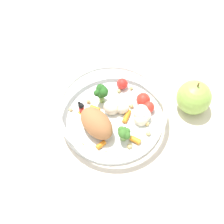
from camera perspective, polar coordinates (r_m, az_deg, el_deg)
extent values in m
plane|color=silver|center=(0.79, 1.05, -1.04)|extent=(2.40, 2.40, 0.00)
cylinder|color=white|center=(0.78, 0.00, -1.02)|extent=(0.24, 0.24, 0.01)
torus|color=white|center=(0.75, 0.00, 0.86)|extent=(0.25, 0.25, 0.01)
ellipsoid|color=#9E663D|center=(0.74, -2.69, -1.94)|extent=(0.10, 0.11, 0.06)
cylinder|color=#7FAD5B|center=(0.80, -1.78, 2.45)|extent=(0.01, 0.01, 0.03)
sphere|color=#23561E|center=(0.77, -1.95, 2.94)|extent=(0.02, 0.02, 0.02)
sphere|color=#23561E|center=(0.77, -1.45, 3.32)|extent=(0.02, 0.02, 0.02)
sphere|color=#23561E|center=(0.77, -1.37, 3.60)|extent=(0.02, 0.02, 0.02)
sphere|color=#23561E|center=(0.78, -1.54, 3.89)|extent=(0.02, 0.02, 0.02)
sphere|color=#23561E|center=(0.78, -1.96, 4.06)|extent=(0.02, 0.02, 0.02)
sphere|color=#23561E|center=(0.78, -2.16, 3.72)|extent=(0.02, 0.02, 0.02)
sphere|color=#23561E|center=(0.77, -2.58, 3.28)|extent=(0.02, 0.02, 0.02)
cylinder|color=#7FAD5B|center=(0.74, 1.98, -4.28)|extent=(0.01, 0.01, 0.02)
sphere|color=#386B28|center=(0.72, 1.89, -3.77)|extent=(0.02, 0.02, 0.02)
sphere|color=#386B28|center=(0.72, 2.51, -4.04)|extent=(0.02, 0.02, 0.02)
sphere|color=#386B28|center=(0.73, 2.58, -3.35)|extent=(0.02, 0.02, 0.02)
sphere|color=#386B28|center=(0.73, 2.05, -3.18)|extent=(0.02, 0.02, 0.02)
sphere|color=#386B28|center=(0.73, 1.66, -3.13)|extent=(0.02, 0.02, 0.02)
sphere|color=#386B28|center=(0.72, 1.62, -3.63)|extent=(0.02, 0.02, 0.02)
sphere|color=silver|center=(0.77, 5.03, -0.99)|extent=(0.04, 0.04, 0.04)
sphere|color=silver|center=(0.77, 5.54, -0.55)|extent=(0.03, 0.03, 0.03)
sphere|color=silver|center=(0.77, 5.05, 0.04)|extent=(0.04, 0.04, 0.04)
sphere|color=silver|center=(0.76, 4.99, -0.25)|extent=(0.04, 0.04, 0.04)
sphere|color=silver|center=(0.77, 0.93, 1.36)|extent=(0.02, 0.02, 0.02)
sphere|color=silver|center=(0.78, 1.77, 0.86)|extent=(0.03, 0.03, 0.03)
sphere|color=silver|center=(0.78, 1.26, 1.48)|extent=(0.03, 0.03, 0.03)
sphere|color=silver|center=(0.78, 1.32, 2.01)|extent=(0.03, 0.03, 0.03)
sphere|color=silver|center=(0.78, 0.53, 1.79)|extent=(0.03, 0.03, 0.03)
sphere|color=silver|center=(0.78, -0.07, 0.87)|extent=(0.04, 0.04, 0.04)
cube|color=yellow|center=(0.79, -5.21, 0.08)|extent=(0.02, 0.02, 0.00)
cylinder|color=red|center=(0.78, -5.27, 0.51)|extent=(0.02, 0.02, 0.02)
sphere|color=black|center=(0.77, -5.35, 1.10)|extent=(0.01, 0.01, 0.01)
sphere|color=black|center=(0.77, -5.68, 1.53)|extent=(0.01, 0.01, 0.01)
sphere|color=black|center=(0.76, -5.07, 1.07)|extent=(0.01, 0.01, 0.01)
cylinder|color=orange|center=(0.79, -2.94, 0.62)|extent=(0.02, 0.03, 0.01)
cylinder|color=orange|center=(0.77, 2.47, -1.02)|extent=(0.03, 0.01, 0.01)
cylinder|color=orange|center=(0.74, 4.04, -4.82)|extent=(0.02, 0.03, 0.01)
cylinder|color=orange|center=(0.74, -1.93, -5.69)|extent=(0.03, 0.02, 0.01)
sphere|color=red|center=(0.79, 5.39, 2.13)|extent=(0.03, 0.03, 0.03)
sphere|color=red|center=(0.78, 6.29, 0.86)|extent=(0.03, 0.03, 0.03)
sphere|color=red|center=(0.82, 1.77, 4.88)|extent=(0.03, 0.03, 0.03)
sphere|color=tan|center=(0.77, 6.03, -2.00)|extent=(0.01, 0.01, 0.01)
sphere|color=#D1B775|center=(0.82, 1.18, 3.66)|extent=(0.01, 0.01, 0.01)
sphere|color=tan|center=(0.78, -0.61, -0.28)|extent=(0.01, 0.01, 0.01)
sphere|color=tan|center=(0.82, 3.31, 4.14)|extent=(0.01, 0.01, 0.01)
sphere|color=tan|center=(0.81, 5.64, 2.62)|extent=(0.01, 0.01, 0.01)
sphere|color=#D1B775|center=(0.73, -0.98, -7.09)|extent=(0.01, 0.01, 0.01)
sphere|color=#D1B775|center=(0.79, -7.13, 0.43)|extent=(0.01, 0.01, 0.01)
sphere|color=tan|center=(0.79, 3.35, 1.06)|extent=(0.01, 0.01, 0.01)
sphere|color=#D1B775|center=(0.80, -4.11, 1.85)|extent=(0.01, 0.01, 0.01)
sphere|color=#D1B775|center=(0.73, 1.86, -7.03)|extent=(0.01, 0.01, 0.01)
sphere|color=tan|center=(0.74, -5.13, -5.63)|extent=(0.01, 0.01, 0.01)
sphere|color=#D1B775|center=(0.76, 6.27, -3.63)|extent=(0.01, 0.01, 0.01)
sphere|color=#D1B775|center=(0.74, 3.05, -5.91)|extent=(0.01, 0.01, 0.01)
sphere|color=#8CB74C|center=(0.80, 13.91, 2.47)|extent=(0.08, 0.08, 0.08)
cylinder|color=brown|center=(0.76, 14.62, 4.53)|extent=(0.00, 0.00, 0.01)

